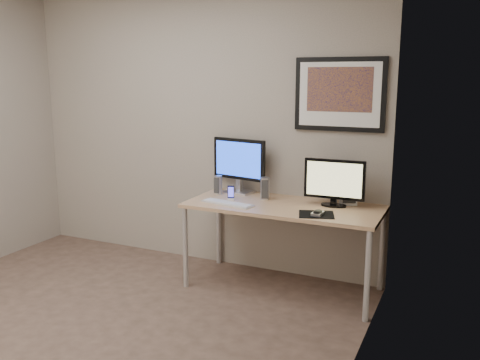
{
  "coord_description": "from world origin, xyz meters",
  "views": [
    {
      "loc": [
        2.36,
        -2.48,
        1.76
      ],
      "look_at": [
        0.72,
        1.1,
        0.96
      ],
      "focal_mm": 38.0,
      "sensor_mm": 36.0,
      "label": 1
    }
  ],
  "objects_px": {
    "monitor_large": "(239,163)",
    "keyboard": "(227,203)",
    "desk": "(283,212)",
    "monitor_tv": "(334,181)",
    "fan_unit": "(348,192)",
    "phone_dock": "(231,193)",
    "speaker_left": "(218,185)",
    "speaker_right": "(265,188)",
    "framed_art": "(340,94)"
  },
  "relations": [
    {
      "from": "speaker_right",
      "to": "fan_unit",
      "type": "distance_m",
      "value": 0.7
    },
    {
      "from": "desk",
      "to": "framed_art",
      "type": "relative_size",
      "value": 2.13
    },
    {
      "from": "keyboard",
      "to": "desk",
      "type": "bearing_deg",
      "value": 32.69
    },
    {
      "from": "speaker_left",
      "to": "speaker_right",
      "type": "relative_size",
      "value": 0.87
    },
    {
      "from": "monitor_tv",
      "to": "keyboard",
      "type": "height_order",
      "value": "monitor_tv"
    },
    {
      "from": "phone_dock",
      "to": "keyboard",
      "type": "xyz_separation_m",
      "value": [
        0.04,
        -0.15,
        -0.05
      ]
    },
    {
      "from": "fan_unit",
      "to": "desk",
      "type": "bearing_deg",
      "value": -178.33
    },
    {
      "from": "speaker_right",
      "to": "desk",
      "type": "bearing_deg",
      "value": -49.23
    },
    {
      "from": "monitor_large",
      "to": "keyboard",
      "type": "height_order",
      "value": "monitor_large"
    },
    {
      "from": "monitor_large",
      "to": "keyboard",
      "type": "distance_m",
      "value": 0.51
    },
    {
      "from": "desk",
      "to": "keyboard",
      "type": "distance_m",
      "value": 0.47
    },
    {
      "from": "framed_art",
      "to": "keyboard",
      "type": "bearing_deg",
      "value": -146.9
    },
    {
      "from": "desk",
      "to": "phone_dock",
      "type": "distance_m",
      "value": 0.48
    },
    {
      "from": "keyboard",
      "to": "monitor_large",
      "type": "bearing_deg",
      "value": 112.38
    },
    {
      "from": "desk",
      "to": "phone_dock",
      "type": "xyz_separation_m",
      "value": [
        -0.47,
        -0.03,
        0.13
      ]
    },
    {
      "from": "monitor_tv",
      "to": "speaker_left",
      "type": "relative_size",
      "value": 2.93
    },
    {
      "from": "framed_art",
      "to": "speaker_right",
      "type": "bearing_deg",
      "value": -158.29
    },
    {
      "from": "desk",
      "to": "speaker_right",
      "type": "distance_m",
      "value": 0.29
    },
    {
      "from": "framed_art",
      "to": "monitor_large",
      "type": "bearing_deg",
      "value": -174.76
    },
    {
      "from": "framed_art",
      "to": "fan_unit",
      "type": "distance_m",
      "value": 0.81
    },
    {
      "from": "framed_art",
      "to": "speaker_left",
      "type": "xyz_separation_m",
      "value": [
        -1.01,
        -0.21,
        -0.81
      ]
    },
    {
      "from": "speaker_left",
      "to": "desk",
      "type": "bearing_deg",
      "value": -6.68
    },
    {
      "from": "phone_dock",
      "to": "fan_unit",
      "type": "height_order",
      "value": "fan_unit"
    },
    {
      "from": "speaker_left",
      "to": "keyboard",
      "type": "xyz_separation_m",
      "value": [
        0.23,
        -0.3,
        -0.08
      ]
    },
    {
      "from": "desk",
      "to": "framed_art",
      "type": "distance_m",
      "value": 1.07
    },
    {
      "from": "monitor_tv",
      "to": "fan_unit",
      "type": "relative_size",
      "value": 2.41
    },
    {
      "from": "monitor_large",
      "to": "speaker_left",
      "type": "distance_m",
      "value": 0.27
    },
    {
      "from": "speaker_left",
      "to": "fan_unit",
      "type": "height_order",
      "value": "fan_unit"
    },
    {
      "from": "speaker_right",
      "to": "keyboard",
      "type": "xyz_separation_m",
      "value": [
        -0.22,
        -0.28,
        -0.09
      ]
    },
    {
      "from": "monitor_tv",
      "to": "phone_dock",
      "type": "relative_size",
      "value": 3.91
    },
    {
      "from": "speaker_left",
      "to": "fan_unit",
      "type": "xyz_separation_m",
      "value": [
        1.14,
        0.11,
        0.02
      ]
    },
    {
      "from": "speaker_left",
      "to": "keyboard",
      "type": "distance_m",
      "value": 0.39
    },
    {
      "from": "speaker_right",
      "to": "speaker_left",
      "type": "bearing_deg",
      "value": 156.32
    },
    {
      "from": "phone_dock",
      "to": "fan_unit",
      "type": "xyz_separation_m",
      "value": [
        0.94,
        0.26,
        0.04
      ]
    },
    {
      "from": "monitor_large",
      "to": "fan_unit",
      "type": "relative_size",
      "value": 2.62
    },
    {
      "from": "framed_art",
      "to": "phone_dock",
      "type": "distance_m",
      "value": 1.22
    },
    {
      "from": "fan_unit",
      "to": "keyboard",
      "type": "bearing_deg",
      "value": -179.91
    },
    {
      "from": "phone_dock",
      "to": "monitor_tv",
      "type": "bearing_deg",
      "value": -10.72
    },
    {
      "from": "desk",
      "to": "keyboard",
      "type": "relative_size",
      "value": 3.46
    },
    {
      "from": "framed_art",
      "to": "speaker_right",
      "type": "distance_m",
      "value": 1.0
    },
    {
      "from": "keyboard",
      "to": "monitor_tv",
      "type": "bearing_deg",
      "value": 30.11
    },
    {
      "from": "monitor_large",
      "to": "fan_unit",
      "type": "height_order",
      "value": "monitor_large"
    },
    {
      "from": "desk",
      "to": "monitor_large",
      "type": "bearing_deg",
      "value": 154.12
    },
    {
      "from": "monitor_tv",
      "to": "keyboard",
      "type": "relative_size",
      "value": 1.06
    },
    {
      "from": "monitor_large",
      "to": "fan_unit",
      "type": "xyz_separation_m",
      "value": [
        1.0,
        -0.02,
        -0.17
      ]
    },
    {
      "from": "monitor_tv",
      "to": "phone_dock",
      "type": "bearing_deg",
      "value": -171.67
    },
    {
      "from": "desk",
      "to": "monitor_tv",
      "type": "height_order",
      "value": "monitor_tv"
    },
    {
      "from": "monitor_large",
      "to": "phone_dock",
      "type": "height_order",
      "value": "monitor_large"
    },
    {
      "from": "framed_art",
      "to": "monitor_tv",
      "type": "relative_size",
      "value": 1.52
    },
    {
      "from": "speaker_right",
      "to": "fan_unit",
      "type": "bearing_deg",
      "value": -11.75
    }
  ]
}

